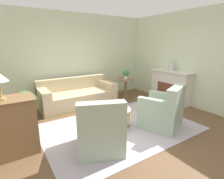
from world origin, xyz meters
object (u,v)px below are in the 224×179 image
at_px(couch, 78,96).
at_px(potted_plant_on_side_table, 126,74).
at_px(dresser, 6,127).
at_px(potted_plant_floor, 25,103).
at_px(armchair_left, 100,131).
at_px(armchair_right, 163,112).
at_px(ottoman_table, 116,115).
at_px(side_table, 126,85).
at_px(vase_mantel_near, 171,67).

bearing_deg(couch, potted_plant_on_side_table, -8.12).
distance_m(dresser, potted_plant_on_side_table, 3.90).
xyz_separation_m(couch, potted_plant_floor, (-1.50, -0.30, 0.13)).
relative_size(armchair_left, potted_plant_floor, 1.40).
bearing_deg(potted_plant_on_side_table, armchair_right, -106.15).
xyz_separation_m(couch, armchair_left, (-0.60, -2.45, 0.07)).
bearing_deg(armchair_left, ottoman_table, 39.13).
xyz_separation_m(side_table, dresser, (-3.61, -1.45, 0.04)).
distance_m(armchair_right, ottoman_table, 1.06).
relative_size(couch, armchair_left, 2.16).
bearing_deg(armchair_right, potted_plant_on_side_table, 73.85).
bearing_deg(potted_plant_on_side_table, potted_plant_floor, -178.79).
relative_size(ottoman_table, vase_mantel_near, 2.15).
height_order(side_table, potted_plant_on_side_table, potted_plant_on_side_table).
bearing_deg(vase_mantel_near, side_table, 131.44).
height_order(armchair_left, potted_plant_on_side_table, potted_plant_on_side_table).
relative_size(couch, armchair_right, 2.16).
distance_m(ottoman_table, potted_plant_on_side_table, 2.26).
bearing_deg(ottoman_table, vase_mantel_near, 11.78).
height_order(couch, armchair_left, armchair_left).
relative_size(side_table, potted_plant_floor, 0.92).
height_order(ottoman_table, dresser, dresser).
relative_size(armchair_left, armchair_right, 1.00).
bearing_deg(dresser, potted_plant_floor, 71.77).
distance_m(side_table, vase_mantel_near, 1.60).
height_order(armchair_right, side_table, armchair_right).
xyz_separation_m(armchair_left, side_table, (2.25, 2.22, 0.09)).
bearing_deg(side_table, armchair_left, -135.49).
distance_m(ottoman_table, vase_mantel_near, 2.65).
xyz_separation_m(couch, vase_mantel_near, (2.62, -1.32, 0.85)).
xyz_separation_m(side_table, potted_plant_floor, (-3.15, -0.07, -0.04)).
xyz_separation_m(armchair_right, dresser, (-2.97, 0.77, 0.13)).
bearing_deg(couch, vase_mantel_near, -26.79).
relative_size(couch, ottoman_table, 3.33).
xyz_separation_m(side_table, vase_mantel_near, (0.96, -1.08, 0.69)).
height_order(dresser, vase_mantel_near, vase_mantel_near).
xyz_separation_m(dresser, potted_plant_floor, (0.45, 1.38, -0.08)).
height_order(armchair_left, side_table, armchair_left).
height_order(armchair_left, dresser, armchair_left).
xyz_separation_m(armchair_right, side_table, (0.64, 2.22, 0.09)).
bearing_deg(dresser, armchair_left, -29.58).
bearing_deg(couch, armchair_right, -67.47).
xyz_separation_m(couch, potted_plant_on_side_table, (1.66, -0.24, 0.57)).
height_order(armchair_left, ottoman_table, armchair_left).
bearing_deg(side_table, potted_plant_on_side_table, -135.00).
xyz_separation_m(armchair_left, potted_plant_floor, (-0.90, 2.15, 0.05)).
relative_size(armchair_right, vase_mantel_near, 3.32).
height_order(side_table, vase_mantel_near, vase_mantel_near).
bearing_deg(vase_mantel_near, potted_plant_on_side_table, 131.44).
relative_size(side_table, potted_plant_on_side_table, 2.13).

